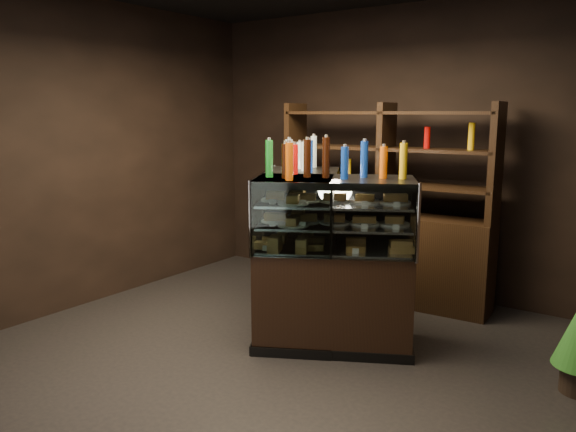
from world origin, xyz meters
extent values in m
plane|color=black|center=(0.00, 0.00, 0.00)|extent=(5.00, 5.00, 0.00)
cube|color=black|center=(0.00, 2.50, 1.50)|extent=(5.00, 0.02, 3.00)
cube|color=black|center=(-2.50, 0.00, 1.50)|extent=(0.02, 5.00, 3.00)
cube|color=black|center=(0.07, 0.73, 0.41)|extent=(1.40, 1.13, 0.82)
cube|color=black|center=(0.07, 0.73, 0.04)|extent=(1.44, 1.17, 0.08)
cube|color=black|center=(0.07, 0.73, 1.36)|extent=(1.40, 1.13, 0.06)
cube|color=silver|center=(0.07, 0.73, 0.83)|extent=(1.33, 1.07, 0.02)
cube|color=silver|center=(0.07, 0.73, 1.02)|extent=(1.33, 1.07, 0.02)
cube|color=silver|center=(0.07, 0.73, 1.19)|extent=(1.33, 1.07, 0.02)
cube|color=white|center=(0.22, 0.44, 1.11)|extent=(1.11, 0.59, 0.58)
cylinder|color=silver|center=(0.76, 0.74, 1.11)|extent=(0.03, 0.03, 0.60)
cylinder|color=silver|center=(-0.34, 0.16, 1.11)|extent=(0.03, 0.03, 0.60)
cube|color=black|center=(-0.36, 0.86, 0.41)|extent=(1.14, 1.40, 0.82)
cube|color=black|center=(-0.36, 0.86, 0.04)|extent=(1.17, 1.44, 0.08)
cube|color=black|center=(-0.36, 0.86, 1.36)|extent=(1.14, 1.40, 0.06)
cube|color=silver|center=(-0.36, 0.86, 0.83)|extent=(1.07, 1.33, 0.02)
cube|color=silver|center=(-0.36, 0.86, 1.02)|extent=(1.07, 1.33, 0.02)
cube|color=silver|center=(-0.36, 0.86, 1.19)|extent=(1.07, 1.33, 0.02)
cube|color=white|center=(-0.64, 0.71, 1.11)|extent=(0.59, 1.11, 0.58)
cylinder|color=silver|center=(-0.34, 0.16, 1.11)|extent=(0.03, 0.03, 0.60)
cylinder|color=silver|center=(-0.93, 1.27, 1.11)|extent=(0.03, 0.03, 0.60)
cube|color=#D0904A|center=(-0.38, 0.46, 0.87)|extent=(0.20, 0.16, 0.06)
cube|color=#D0904A|center=(-0.07, 0.62, 0.87)|extent=(0.20, 0.16, 0.06)
cube|color=#D0904A|center=(0.24, 0.78, 0.87)|extent=(0.20, 0.16, 0.06)
cube|color=#D0904A|center=(0.55, 0.95, 0.87)|extent=(0.20, 0.16, 0.06)
cylinder|color=white|center=(-0.35, 0.51, 1.04)|extent=(0.24, 0.24, 0.02)
cube|color=#D0904A|center=(-0.35, 0.51, 1.07)|extent=(0.19, 0.15, 0.05)
cylinder|color=white|center=(-0.14, 0.62, 1.04)|extent=(0.24, 0.24, 0.02)
cube|color=#D0904A|center=(-0.14, 0.62, 1.07)|extent=(0.19, 0.15, 0.05)
cylinder|color=white|center=(0.07, 0.73, 1.04)|extent=(0.24, 0.24, 0.02)
cube|color=#D0904A|center=(0.07, 0.73, 1.07)|extent=(0.19, 0.15, 0.05)
cylinder|color=white|center=(0.28, 0.84, 1.04)|extent=(0.24, 0.24, 0.02)
cube|color=#D0904A|center=(0.28, 0.84, 1.07)|extent=(0.19, 0.15, 0.05)
cylinder|color=white|center=(0.49, 0.95, 1.04)|extent=(0.24, 0.24, 0.02)
cube|color=#D0904A|center=(0.49, 0.95, 1.07)|extent=(0.19, 0.15, 0.05)
cylinder|color=white|center=(-0.35, 0.51, 1.21)|extent=(0.24, 0.24, 0.02)
cube|color=#D0904A|center=(-0.35, 0.51, 1.24)|extent=(0.19, 0.15, 0.05)
cylinder|color=white|center=(-0.14, 0.62, 1.21)|extent=(0.24, 0.24, 0.02)
cube|color=#D0904A|center=(-0.14, 0.62, 1.24)|extent=(0.19, 0.15, 0.05)
cylinder|color=white|center=(0.07, 0.73, 1.21)|extent=(0.24, 0.24, 0.02)
cube|color=#D0904A|center=(0.07, 0.73, 1.24)|extent=(0.19, 0.15, 0.05)
cylinder|color=white|center=(0.28, 0.84, 1.21)|extent=(0.24, 0.24, 0.02)
cube|color=#D0904A|center=(0.28, 0.84, 1.24)|extent=(0.19, 0.15, 0.05)
cylinder|color=white|center=(0.49, 0.95, 1.21)|extent=(0.24, 0.24, 0.02)
cube|color=#D0904A|center=(0.49, 0.95, 1.24)|extent=(0.19, 0.15, 0.05)
cube|color=#D0904A|center=(-0.63, 1.31, 0.87)|extent=(0.16, 0.20, 0.06)
cube|color=#D0904A|center=(-0.47, 1.00, 0.87)|extent=(0.16, 0.20, 0.06)
cube|color=#D0904A|center=(-0.30, 0.69, 0.87)|extent=(0.16, 0.20, 0.06)
cube|color=#D0904A|center=(-0.14, 0.38, 0.87)|extent=(0.16, 0.20, 0.06)
cylinder|color=white|center=(-0.58, 1.28, 1.04)|extent=(0.24, 0.24, 0.02)
cube|color=#D0904A|center=(-0.58, 1.28, 1.07)|extent=(0.15, 0.19, 0.05)
cylinder|color=white|center=(-0.47, 1.07, 1.04)|extent=(0.24, 0.24, 0.02)
cube|color=#D0904A|center=(-0.47, 1.07, 1.07)|extent=(0.15, 0.19, 0.05)
cylinder|color=white|center=(-0.36, 0.86, 1.04)|extent=(0.24, 0.24, 0.02)
cube|color=#D0904A|center=(-0.36, 0.86, 1.07)|extent=(0.15, 0.19, 0.05)
cylinder|color=white|center=(-0.25, 0.65, 1.04)|extent=(0.24, 0.24, 0.02)
cube|color=#D0904A|center=(-0.25, 0.65, 1.07)|extent=(0.15, 0.19, 0.05)
cylinder|color=white|center=(-0.14, 0.44, 1.04)|extent=(0.24, 0.24, 0.02)
cube|color=#D0904A|center=(-0.14, 0.44, 1.07)|extent=(0.15, 0.19, 0.05)
cylinder|color=white|center=(-0.58, 1.28, 1.21)|extent=(0.24, 0.24, 0.02)
cube|color=#D0904A|center=(-0.58, 1.28, 1.24)|extent=(0.15, 0.19, 0.05)
cylinder|color=white|center=(-0.47, 1.07, 1.21)|extent=(0.24, 0.24, 0.02)
cube|color=#D0904A|center=(-0.47, 1.07, 1.24)|extent=(0.15, 0.19, 0.05)
cylinder|color=white|center=(-0.36, 0.86, 1.21)|extent=(0.24, 0.24, 0.02)
cube|color=#D0904A|center=(-0.36, 0.86, 1.24)|extent=(0.15, 0.19, 0.05)
cylinder|color=white|center=(-0.25, 0.65, 1.21)|extent=(0.24, 0.24, 0.02)
cube|color=#D0904A|center=(-0.25, 0.65, 1.24)|extent=(0.15, 0.19, 0.05)
cylinder|color=white|center=(-0.14, 0.44, 1.21)|extent=(0.24, 0.24, 0.02)
cube|color=#D0904A|center=(-0.14, 0.44, 1.24)|extent=(0.15, 0.19, 0.05)
cylinder|color=black|center=(-0.40, 0.48, 1.53)|extent=(0.06, 0.06, 0.28)
cylinder|color=silver|center=(-0.40, 0.48, 1.68)|extent=(0.03, 0.03, 0.02)
cylinder|color=silver|center=(-0.27, 0.55, 1.53)|extent=(0.06, 0.06, 0.28)
cylinder|color=silver|center=(-0.27, 0.55, 1.68)|extent=(0.03, 0.03, 0.02)
cylinder|color=#B20C0A|center=(-0.13, 0.62, 1.53)|extent=(0.06, 0.06, 0.28)
cylinder|color=silver|center=(-0.13, 0.62, 1.68)|extent=(0.03, 0.03, 0.02)
cylinder|color=#0F38B2|center=(0.00, 0.69, 1.53)|extent=(0.06, 0.06, 0.28)
cylinder|color=silver|center=(0.00, 0.69, 1.68)|extent=(0.03, 0.03, 0.02)
cylinder|color=#147223|center=(0.13, 0.76, 1.53)|extent=(0.06, 0.06, 0.28)
cylinder|color=silver|center=(0.13, 0.76, 1.68)|extent=(0.03, 0.03, 0.02)
cylinder|color=#D8590A|center=(0.27, 0.83, 1.53)|extent=(0.06, 0.06, 0.28)
cylinder|color=silver|center=(0.27, 0.83, 1.68)|extent=(0.03, 0.03, 0.02)
cylinder|color=yellow|center=(0.40, 0.90, 1.53)|extent=(0.06, 0.06, 0.28)
cylinder|color=silver|center=(0.40, 0.90, 1.68)|extent=(0.03, 0.03, 0.02)
cylinder|color=black|center=(0.53, 0.97, 1.53)|extent=(0.06, 0.06, 0.28)
cylinder|color=silver|center=(0.53, 0.97, 1.68)|extent=(0.03, 0.03, 0.02)
cylinder|color=black|center=(-0.60, 1.32, 1.53)|extent=(0.06, 0.06, 0.28)
cylinder|color=silver|center=(-0.60, 1.32, 1.68)|extent=(0.03, 0.03, 0.02)
cylinder|color=silver|center=(-0.53, 1.19, 1.53)|extent=(0.06, 0.06, 0.28)
cylinder|color=silver|center=(-0.53, 1.19, 1.68)|extent=(0.03, 0.03, 0.02)
cylinder|color=#B20C0A|center=(-0.46, 1.06, 1.53)|extent=(0.06, 0.06, 0.28)
cylinder|color=silver|center=(-0.46, 1.06, 1.68)|extent=(0.03, 0.03, 0.02)
cylinder|color=#0F38B2|center=(-0.39, 0.93, 1.53)|extent=(0.06, 0.06, 0.28)
cylinder|color=silver|center=(-0.39, 0.93, 1.68)|extent=(0.03, 0.03, 0.02)
cylinder|color=#147223|center=(-0.32, 0.79, 1.53)|extent=(0.06, 0.06, 0.28)
cylinder|color=silver|center=(-0.32, 0.79, 1.68)|extent=(0.03, 0.03, 0.02)
cylinder|color=#D8590A|center=(-0.25, 0.66, 1.53)|extent=(0.06, 0.06, 0.28)
cylinder|color=silver|center=(-0.25, 0.66, 1.68)|extent=(0.03, 0.03, 0.02)
cylinder|color=yellow|center=(-0.18, 0.53, 1.53)|extent=(0.06, 0.06, 0.28)
cylinder|color=silver|center=(-0.18, 0.53, 1.68)|extent=(0.03, 0.03, 0.02)
cylinder|color=black|center=(-0.11, 0.40, 1.53)|extent=(0.06, 0.06, 0.28)
cylinder|color=silver|center=(-0.11, 0.40, 1.68)|extent=(0.03, 0.03, 0.02)
cube|color=black|center=(-0.13, 2.05, 0.45)|extent=(2.19, 0.53, 0.90)
cube|color=black|center=(-1.18, 2.00, 1.45)|extent=(0.08, 0.38, 1.10)
cube|color=black|center=(-0.13, 2.05, 1.45)|extent=(0.08, 0.38, 1.10)
cube|color=black|center=(0.93, 2.10, 1.45)|extent=(0.08, 0.38, 1.10)
cube|color=black|center=(-0.13, 2.05, 1.20)|extent=(2.15, 0.49, 0.03)
cube|color=black|center=(-0.13, 2.05, 1.55)|extent=(2.15, 0.49, 0.03)
cube|color=black|center=(-0.13, 2.05, 1.90)|extent=(2.15, 0.49, 0.03)
cylinder|color=black|center=(-0.95, 2.01, 1.32)|extent=(0.06, 0.06, 0.22)
cylinder|color=silver|center=(-0.54, 2.03, 1.32)|extent=(0.06, 0.06, 0.22)
cylinder|color=#B20C0A|center=(-0.13, 2.05, 1.32)|extent=(0.06, 0.06, 0.22)
cylinder|color=#0F38B2|center=(0.29, 2.07, 1.32)|extent=(0.06, 0.06, 0.22)
cylinder|color=#147223|center=(0.70, 2.09, 1.32)|extent=(0.06, 0.06, 0.22)
camera|label=1|loc=(2.30, -3.09, 1.91)|focal=35.00mm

